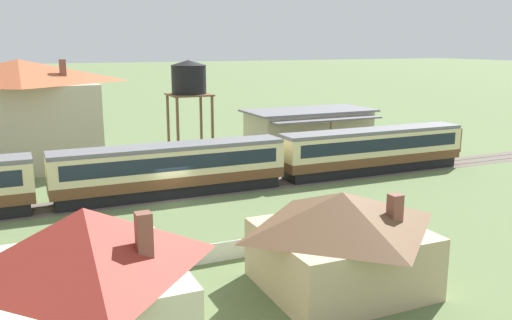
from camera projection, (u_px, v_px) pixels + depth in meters
ground_plane at (173, 201)px, 40.04m from camera, size 600.00×600.00×0.00m
passenger_train at (174, 167)px, 41.08m from camera, size 55.01×2.90×3.94m
railway_track at (223, 189)px, 43.08m from camera, size 117.23×3.60×0.04m
station_building at (309, 131)px, 57.40m from camera, size 13.48×7.89×4.56m
station_house_terracotta_roof at (22, 113)px, 49.84m from camera, size 14.06×10.50×9.99m
water_tower at (189, 80)px, 52.56m from camera, size 3.97×3.97×9.81m
cottage_red_roof at (88, 277)px, 20.14m from camera, size 7.20×7.87×5.56m
cottage_brown_roof at (341, 239)px, 25.35m from camera, size 7.67×7.00×4.68m
picket_fence_front at (93, 273)px, 26.17m from camera, size 32.43×0.06×1.05m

